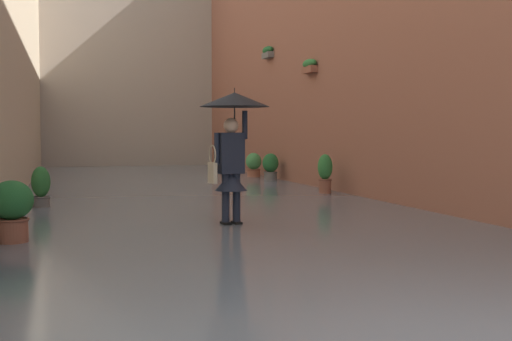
% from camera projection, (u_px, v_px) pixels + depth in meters
% --- Properties ---
extents(ground_plane, '(63.93, 63.93, 0.00)m').
position_uv_depth(ground_plane, '(179.00, 193.00, 16.29)').
color(ground_plane, '#605B56').
extents(flood_water, '(8.09, 31.57, 0.06)m').
position_uv_depth(flood_water, '(179.00, 192.00, 16.29)').
color(flood_water, slate).
rests_on(flood_water, ground_plane).
extents(building_facade_far, '(10.89, 1.80, 9.08)m').
position_uv_depth(building_facade_far, '(127.00, 64.00, 29.16)').
color(building_facade_far, '#A89989').
rests_on(building_facade_far, ground_plane).
extents(person_wading, '(1.08, 1.08, 2.17)m').
position_uv_depth(person_wading, '(233.00, 128.00, 10.16)').
color(person_wading, black).
rests_on(person_wading, ground_plane).
extents(potted_plant_far_right, '(0.56, 0.56, 0.86)m').
position_uv_depth(potted_plant_far_right, '(12.00, 209.00, 8.50)').
color(potted_plant_far_right, brown).
rests_on(potted_plant_far_right, ground_plane).
extents(potted_plant_mid_right, '(0.36, 0.36, 0.84)m').
position_uv_depth(potted_plant_mid_right, '(41.00, 188.00, 12.64)').
color(potted_plant_mid_right, '#66605B').
rests_on(potted_plant_mid_right, ground_plane).
extents(potted_plant_mid_left, '(0.51, 0.51, 0.84)m').
position_uv_depth(potted_plant_mid_left, '(254.00, 165.00, 21.34)').
color(potted_plant_mid_left, '#9E563D').
rests_on(potted_plant_mid_left, ground_plane).
extents(potted_plant_near_left, '(0.35, 0.35, 0.98)m').
position_uv_depth(potted_plant_near_left, '(325.00, 173.00, 15.50)').
color(potted_plant_near_left, brown).
rests_on(potted_plant_near_left, ground_plane).
extents(potted_plant_far_left, '(0.49, 0.49, 0.87)m').
position_uv_depth(potted_plant_far_left, '(271.00, 167.00, 19.85)').
color(potted_plant_far_left, '#66605B').
rests_on(potted_plant_far_left, ground_plane).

